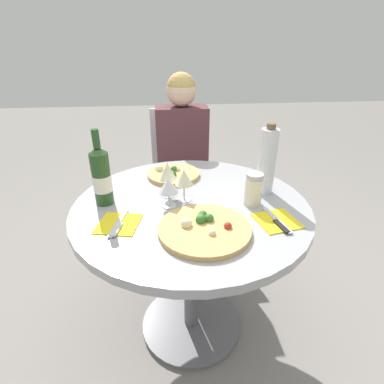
# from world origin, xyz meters

# --- Properties ---
(ground_plane) EXTENTS (12.00, 12.00, 0.00)m
(ground_plane) POSITION_xyz_m (0.00, 0.00, 0.00)
(ground_plane) COLOR gray
(ground_plane) RESTS_ON ground
(dining_table) EXTENTS (1.00, 1.00, 0.75)m
(dining_table) POSITION_xyz_m (0.00, 0.00, 0.60)
(dining_table) COLOR slate
(dining_table) RESTS_ON ground_plane
(chair_behind_diner) EXTENTS (0.43, 0.43, 0.94)m
(chair_behind_diner) POSITION_xyz_m (0.02, 0.90, 0.46)
(chair_behind_diner) COLOR silver
(chair_behind_diner) RESTS_ON ground_plane
(seated_diner) EXTENTS (0.34, 0.40, 1.20)m
(seated_diner) POSITION_xyz_m (0.02, 0.76, 0.55)
(seated_diner) COLOR #512D33
(seated_diner) RESTS_ON ground_plane
(pizza_large) EXTENTS (0.34, 0.34, 0.05)m
(pizza_large) POSITION_xyz_m (0.03, -0.21, 0.76)
(pizza_large) COLOR tan
(pizza_large) RESTS_ON dining_table
(pizza_small_far) EXTENTS (0.26, 0.26, 0.05)m
(pizza_small_far) POSITION_xyz_m (-0.07, 0.29, 0.76)
(pizza_small_far) COLOR tan
(pizza_small_far) RESTS_ON dining_table
(wine_bottle) EXTENTS (0.08, 0.08, 0.32)m
(wine_bottle) POSITION_xyz_m (-0.36, 0.04, 0.87)
(wine_bottle) COLOR #23471E
(wine_bottle) RESTS_ON dining_table
(tall_carafe) EXTENTS (0.08, 0.08, 0.31)m
(tall_carafe) POSITION_xyz_m (0.34, 0.07, 0.90)
(tall_carafe) COLOR silver
(tall_carafe) RESTS_ON dining_table
(sugar_shaker) EXTENTS (0.07, 0.07, 0.14)m
(sugar_shaker) POSITION_xyz_m (0.26, -0.03, 0.82)
(sugar_shaker) COLOR silver
(sugar_shaker) RESTS_ON dining_table
(wine_glass_center) EXTENTS (0.08, 0.08, 0.14)m
(wine_glass_center) POSITION_xyz_m (-0.03, 0.03, 0.85)
(wine_glass_center) COLOR silver
(wine_glass_center) RESTS_ON dining_table
(wine_glass_front_left) EXTENTS (0.08, 0.08, 0.13)m
(wine_glass_front_left) POSITION_xyz_m (-0.09, -0.02, 0.84)
(wine_glass_front_left) COLOR silver
(wine_glass_front_left) RESTS_ON dining_table
(wine_glass_back_left) EXTENTS (0.07, 0.07, 0.16)m
(wine_glass_back_left) POSITION_xyz_m (-0.09, 0.08, 0.87)
(wine_glass_back_left) COLOR silver
(wine_glass_back_left) RESTS_ON dining_table
(place_setting_left) EXTENTS (0.18, 0.19, 0.01)m
(place_setting_left) POSITION_xyz_m (-0.29, -0.14, 0.75)
(place_setting_left) COLOR yellow
(place_setting_left) RESTS_ON dining_table
(place_setting_right) EXTENTS (0.18, 0.19, 0.01)m
(place_setting_right) POSITION_xyz_m (0.31, -0.18, 0.75)
(place_setting_right) COLOR yellow
(place_setting_right) RESTS_ON dining_table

